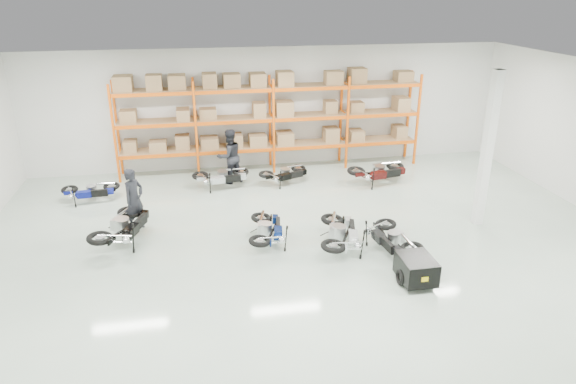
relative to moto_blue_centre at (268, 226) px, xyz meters
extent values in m
plane|color=#B1C6B4|center=(1.08, -0.38, -0.52)|extent=(18.00, 18.00, 0.00)
plane|color=white|center=(1.08, -0.38, 3.98)|extent=(18.00, 18.00, 0.00)
plane|color=silver|center=(1.08, 6.62, 1.73)|extent=(18.00, 0.00, 18.00)
plane|color=silver|center=(1.08, -7.38, 1.73)|extent=(18.00, 0.00, 18.00)
cube|color=#EE5A0C|center=(-4.52, 5.62, 1.23)|extent=(0.08, 0.08, 3.50)
cube|color=#EE5A0C|center=(-4.52, 6.52, 1.23)|extent=(0.08, 0.08, 3.50)
cube|color=#EE5A0C|center=(-1.72, 5.62, 1.23)|extent=(0.08, 0.08, 3.50)
cube|color=#EE5A0C|center=(-1.72, 6.52, 1.23)|extent=(0.08, 0.08, 3.50)
cube|color=#EE5A0C|center=(1.08, 5.62, 1.23)|extent=(0.08, 0.08, 3.50)
cube|color=#EE5A0C|center=(1.08, 6.52, 1.23)|extent=(0.08, 0.08, 3.50)
cube|color=#EE5A0C|center=(3.88, 5.62, 1.23)|extent=(0.08, 0.08, 3.50)
cube|color=#EE5A0C|center=(3.88, 6.52, 1.23)|extent=(0.08, 0.08, 3.50)
cube|color=#EE5A0C|center=(6.68, 5.62, 1.23)|extent=(0.08, 0.08, 3.50)
cube|color=#EE5A0C|center=(6.68, 6.52, 1.23)|extent=(0.08, 0.08, 3.50)
cube|color=#EE5A0C|center=(-3.12, 5.62, 0.38)|extent=(2.70, 0.08, 0.12)
cube|color=#EE5A0C|center=(-3.12, 6.52, 0.38)|extent=(2.70, 0.08, 0.12)
cube|color=#936E4B|center=(-3.12, 6.07, 0.45)|extent=(2.68, 0.88, 0.02)
cube|color=#936E4B|center=(-3.12, 6.07, 0.68)|extent=(2.40, 0.70, 0.44)
cube|color=#EE5A0C|center=(-0.32, 5.62, 0.38)|extent=(2.70, 0.08, 0.12)
cube|color=#EE5A0C|center=(-0.32, 6.52, 0.38)|extent=(2.70, 0.08, 0.12)
cube|color=#936E4B|center=(-0.32, 6.07, 0.45)|extent=(2.68, 0.88, 0.02)
cube|color=#936E4B|center=(-0.32, 6.07, 0.68)|extent=(2.40, 0.70, 0.44)
cube|color=#EE5A0C|center=(2.48, 5.62, 0.38)|extent=(2.70, 0.08, 0.12)
cube|color=#EE5A0C|center=(2.48, 6.52, 0.38)|extent=(2.70, 0.08, 0.12)
cube|color=#936E4B|center=(2.48, 6.07, 0.45)|extent=(2.68, 0.88, 0.02)
cube|color=#936E4B|center=(2.48, 6.07, 0.68)|extent=(2.40, 0.70, 0.44)
cube|color=#EE5A0C|center=(5.28, 5.62, 0.38)|extent=(2.70, 0.08, 0.12)
cube|color=#EE5A0C|center=(5.28, 6.52, 0.38)|extent=(2.70, 0.08, 0.12)
cube|color=#936E4B|center=(5.28, 6.07, 0.45)|extent=(2.68, 0.88, 0.02)
cube|color=#936E4B|center=(5.28, 6.07, 0.68)|extent=(2.40, 0.70, 0.44)
cube|color=#EE5A0C|center=(-3.12, 5.62, 1.48)|extent=(2.70, 0.08, 0.12)
cube|color=#EE5A0C|center=(-3.12, 6.52, 1.48)|extent=(2.70, 0.08, 0.12)
cube|color=#936E4B|center=(-3.12, 6.07, 1.55)|extent=(2.68, 0.88, 0.02)
cube|color=#936E4B|center=(-3.12, 6.07, 1.78)|extent=(2.40, 0.70, 0.44)
cube|color=#EE5A0C|center=(-0.32, 5.62, 1.48)|extent=(2.70, 0.08, 0.12)
cube|color=#EE5A0C|center=(-0.32, 6.52, 1.48)|extent=(2.70, 0.08, 0.12)
cube|color=#936E4B|center=(-0.32, 6.07, 1.55)|extent=(2.68, 0.88, 0.02)
cube|color=#936E4B|center=(-0.32, 6.07, 1.78)|extent=(2.40, 0.70, 0.44)
cube|color=#EE5A0C|center=(2.48, 5.62, 1.48)|extent=(2.70, 0.08, 0.12)
cube|color=#EE5A0C|center=(2.48, 6.52, 1.48)|extent=(2.70, 0.08, 0.12)
cube|color=#936E4B|center=(2.48, 6.07, 1.55)|extent=(2.68, 0.88, 0.02)
cube|color=#936E4B|center=(2.48, 6.07, 1.78)|extent=(2.40, 0.70, 0.44)
cube|color=#EE5A0C|center=(5.28, 5.62, 1.48)|extent=(2.70, 0.08, 0.12)
cube|color=#EE5A0C|center=(5.28, 6.52, 1.48)|extent=(2.70, 0.08, 0.12)
cube|color=#936E4B|center=(5.28, 6.07, 1.55)|extent=(2.68, 0.88, 0.02)
cube|color=#936E4B|center=(5.28, 6.07, 1.78)|extent=(2.40, 0.70, 0.44)
cube|color=#EE5A0C|center=(-3.12, 5.62, 2.58)|extent=(2.70, 0.08, 0.12)
cube|color=#EE5A0C|center=(-3.12, 6.52, 2.58)|extent=(2.70, 0.08, 0.12)
cube|color=#936E4B|center=(-3.12, 6.07, 2.65)|extent=(2.68, 0.88, 0.02)
cube|color=#936E4B|center=(-3.12, 6.07, 2.88)|extent=(2.40, 0.70, 0.44)
cube|color=#EE5A0C|center=(-0.32, 5.62, 2.58)|extent=(2.70, 0.08, 0.12)
cube|color=#EE5A0C|center=(-0.32, 6.52, 2.58)|extent=(2.70, 0.08, 0.12)
cube|color=#936E4B|center=(-0.32, 6.07, 2.65)|extent=(2.68, 0.88, 0.02)
cube|color=#936E4B|center=(-0.32, 6.07, 2.88)|extent=(2.40, 0.70, 0.44)
cube|color=#EE5A0C|center=(2.48, 5.62, 2.58)|extent=(2.70, 0.08, 0.12)
cube|color=#EE5A0C|center=(2.48, 6.52, 2.58)|extent=(2.70, 0.08, 0.12)
cube|color=#936E4B|center=(2.48, 6.07, 2.65)|extent=(2.68, 0.88, 0.02)
cube|color=#936E4B|center=(2.48, 6.07, 2.88)|extent=(2.40, 0.70, 0.44)
cube|color=#EE5A0C|center=(5.28, 5.62, 2.58)|extent=(2.70, 0.08, 0.12)
cube|color=#EE5A0C|center=(5.28, 6.52, 2.58)|extent=(2.70, 0.08, 0.12)
cube|color=#936E4B|center=(5.28, 6.07, 2.65)|extent=(2.68, 0.88, 0.02)
cube|color=#936E4B|center=(5.28, 6.07, 2.88)|extent=(2.40, 0.70, 0.44)
cube|color=white|center=(6.28, 0.12, 1.73)|extent=(0.25, 0.25, 4.50)
cube|color=black|center=(3.10, -2.68, -0.12)|extent=(0.77, 0.97, 0.56)
cube|color=yellow|center=(3.10, -3.16, -0.12)|extent=(0.16, 0.02, 0.11)
torus|color=black|center=(2.71, -2.68, -0.32)|extent=(0.08, 0.39, 0.39)
torus|color=black|center=(3.49, -2.68, -0.32)|extent=(0.08, 0.39, 0.39)
cylinder|color=black|center=(3.10, -2.01, -0.07)|extent=(0.05, 0.92, 0.04)
imported|color=black|center=(-3.60, 1.61, 0.39)|extent=(0.76, 0.79, 1.83)
imported|color=black|center=(-0.63, 4.87, 0.45)|extent=(1.16, 1.05, 1.95)
camera|label=1|loc=(-1.79, -12.40, 6.04)|focal=32.00mm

